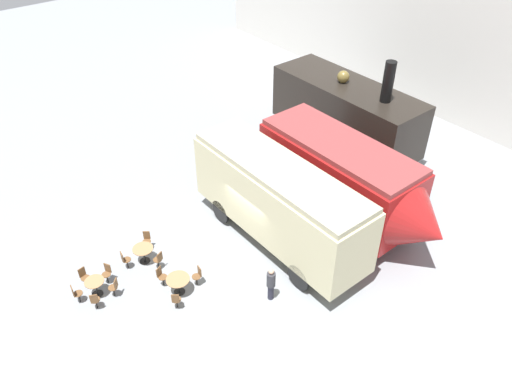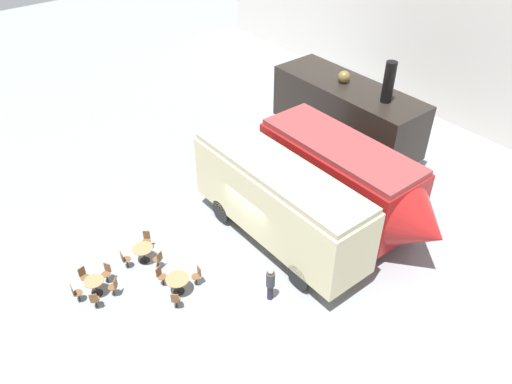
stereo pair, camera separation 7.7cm
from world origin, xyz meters
The scene contains 20 objects.
ground_plane centered at (0.00, 0.00, 0.00)m, with size 80.00×80.00×0.00m, color gray.
backdrop_wall centered at (0.00, 15.86, 4.50)m, with size 44.00×0.15×9.00m.
steam_locomotive centered at (-2.93, 8.79, 2.23)m, with size 8.60×2.90×5.72m.
streamlined_locomotive centered at (1.50, 4.27, 2.12)m, with size 9.26×2.85×3.70m.
passenger_coach_vintage centered at (0.67, 0.86, 2.27)m, with size 8.61×2.47×3.86m.
cafe_table_near centered at (-1.83, -4.28, 0.57)m, with size 0.85×0.85×0.72m.
cafe_table_mid centered at (-1.38, -6.59, 0.55)m, with size 0.75×0.75×0.73m.
cafe_table_far centered at (0.52, -4.05, 0.59)m, with size 0.92×0.92×0.73m.
cafe_chair_0 centered at (-2.45, -3.77, 0.51)m, with size 0.41×0.40×0.87m.
cafe_chair_1 centered at (-1.95, -5.06, 0.51)m, with size 0.36×0.37×0.87m.
cafe_chair_2 centered at (-1.08, -3.99, 0.51)m, with size 0.39×0.38×0.87m.
cafe_chair_3 centered at (-0.86, -6.05, 0.51)m, with size 0.40×0.40×0.87m.
cafe_chair_4 centered at (-1.74, -5.93, 0.51)m, with size 0.39×0.40×0.87m.
cafe_chair_5 centered at (-2.12, -6.72, 0.51)m, with size 0.38×0.36×0.87m.
cafe_chair_6 centered at (-1.48, -7.33, 0.51)m, with size 0.36×0.37×0.87m.
cafe_chair_7 centered at (-0.71, -6.91, 0.51)m, with size 0.40×0.38×0.87m.
cafe_chair_8 centered at (1.18, -4.57, 0.51)m, with size 0.40×0.40×0.87m.
cafe_chair_9 centered at (0.64, -3.23, 0.51)m, with size 0.36×0.37×0.87m.
cafe_chair_10 centered at (-0.25, -4.37, 0.51)m, with size 0.39×0.38×0.87m.
visitor_person centered at (2.99, -1.49, 0.83)m, with size 0.34×0.34×1.55m.
Camera 1 is at (12.61, -10.00, 14.86)m, focal length 35.00 mm.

